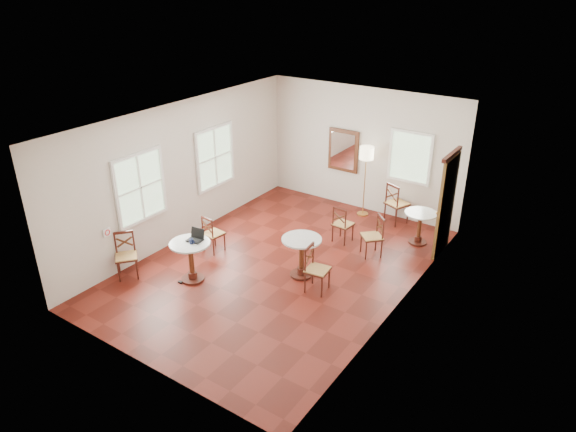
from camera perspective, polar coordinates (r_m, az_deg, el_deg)
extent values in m
plane|color=#5A170F|center=(10.53, -0.92, -5.51)|extent=(7.00, 7.00, 0.00)
cube|color=beige|center=(12.69, 8.17, 7.18)|extent=(5.00, 0.02, 3.00)
cube|color=beige|center=(7.57, -16.40, -6.79)|extent=(5.00, 0.02, 3.00)
cube|color=beige|center=(11.37, -11.41, 4.76)|extent=(0.02, 7.00, 3.00)
cube|color=beige|center=(8.79, 12.53, -1.64)|extent=(0.02, 7.00, 3.00)
cube|color=white|center=(9.36, -1.04, 10.48)|extent=(5.00, 7.00, 0.02)
cube|color=brown|center=(11.07, 16.88, 1.05)|extent=(0.06, 0.90, 2.10)
cube|color=#411810|center=(10.69, 17.52, 6.45)|extent=(0.08, 1.02, 0.08)
sphere|color=#BF8C3F|center=(10.82, 16.02, 0.30)|extent=(0.07, 0.07, 0.07)
cube|color=#532916|center=(12.90, 6.06, 7.13)|extent=(0.80, 0.05, 1.05)
cube|color=white|center=(12.87, 6.00, 7.10)|extent=(0.64, 0.02, 0.88)
cube|color=white|center=(10.32, -19.17, -1.70)|extent=(0.02, 0.16, 0.16)
torus|color=red|center=(10.31, -19.12, -1.72)|extent=(0.02, 0.12, 0.12)
cube|color=white|center=(10.58, -15.85, 3.01)|extent=(0.06, 1.22, 1.42)
cube|color=white|center=(12.01, -7.98, 6.39)|extent=(0.06, 1.22, 1.42)
cube|color=white|center=(12.21, 13.18, 6.28)|extent=(1.02, 0.06, 1.22)
cylinder|color=#411810|center=(10.25, -10.34, -6.75)|extent=(0.44, 0.44, 0.04)
cylinder|color=#411810|center=(10.21, -10.38, -6.34)|extent=(0.17, 0.17, 0.13)
cylinder|color=#532916|center=(10.04, -10.52, -4.74)|extent=(0.10, 0.10, 0.65)
cylinder|color=#411810|center=(9.89, -10.66, -3.21)|extent=(0.15, 0.15, 0.07)
cylinder|color=silver|center=(9.87, -10.69, -2.96)|extent=(0.76, 0.76, 0.03)
cylinder|color=#411810|center=(10.23, 1.45, -6.38)|extent=(0.44, 0.44, 0.04)
cylinder|color=#411810|center=(10.18, 1.46, -5.97)|extent=(0.17, 0.17, 0.13)
cylinder|color=#532916|center=(10.02, 1.48, -4.36)|extent=(0.10, 0.10, 0.66)
cylinder|color=#411810|center=(9.87, 1.50, -2.82)|extent=(0.15, 0.15, 0.07)
cylinder|color=silver|center=(9.84, 1.50, -2.57)|extent=(0.76, 0.76, 0.03)
cylinder|color=#411810|center=(11.74, 13.97, -2.76)|extent=(0.39, 0.39, 0.04)
cylinder|color=#411810|center=(11.70, 14.01, -2.42)|extent=(0.16, 0.16, 0.12)
cylinder|color=#532916|center=(11.57, 14.16, -1.13)|extent=(0.09, 0.09, 0.59)
cylinder|color=#411810|center=(11.46, 14.30, 0.11)|extent=(0.14, 0.14, 0.06)
cylinder|color=silver|center=(11.44, 14.33, 0.31)|extent=(0.69, 0.69, 0.03)
cylinder|color=#411810|center=(11.10, -6.94, -2.84)|extent=(0.03, 0.03, 0.39)
cylinder|color=#411810|center=(10.92, -8.14, -3.41)|extent=(0.03, 0.03, 0.39)
cylinder|color=#411810|center=(11.31, -8.00, -2.34)|extent=(0.03, 0.03, 0.39)
cylinder|color=#411810|center=(11.13, -9.19, -2.89)|extent=(0.03, 0.03, 0.39)
cube|color=#411810|center=(11.02, -8.13, -1.96)|extent=(0.42, 0.42, 0.03)
cube|color=#AF8046|center=(11.02, -8.13, -1.90)|extent=(0.40, 0.40, 0.03)
cylinder|color=#411810|center=(10.73, -8.27, -1.49)|extent=(0.03, 0.03, 0.43)
cylinder|color=#411810|center=(10.95, -9.34, -1.01)|extent=(0.03, 0.03, 0.43)
cube|color=#411810|center=(10.75, -8.88, -0.30)|extent=(0.33, 0.07, 0.04)
cube|color=#532916|center=(10.84, -8.82, -1.21)|extent=(0.28, 0.06, 0.19)
cube|color=#532916|center=(10.84, -8.82, -1.21)|extent=(0.28, 0.06, 0.19)
cylinder|color=#411810|center=(10.43, -18.01, -5.88)|extent=(0.03, 0.03, 0.42)
cylinder|color=#411810|center=(10.72, -18.01, -4.97)|extent=(0.03, 0.03, 0.42)
cylinder|color=#411810|center=(10.41, -16.17, -5.66)|extent=(0.03, 0.03, 0.42)
cylinder|color=#411810|center=(10.71, -16.22, -4.76)|extent=(0.03, 0.03, 0.42)
cube|color=#411810|center=(10.46, -17.25, -4.30)|extent=(0.58, 0.58, 0.03)
cube|color=#AF8046|center=(10.46, -17.26, -4.23)|extent=(0.55, 0.55, 0.04)
cylinder|color=#411810|center=(10.51, -18.33, -2.88)|extent=(0.03, 0.03, 0.47)
cylinder|color=#411810|center=(10.50, -16.51, -2.66)|extent=(0.03, 0.03, 0.47)
cube|color=#411810|center=(10.41, -17.57, -1.73)|extent=(0.25, 0.29, 0.05)
cube|color=#532916|center=(10.50, -17.43, -2.73)|extent=(0.21, 0.25, 0.21)
cube|color=#532916|center=(10.50, -17.43, -2.73)|extent=(0.21, 0.25, 0.21)
cylinder|color=#411810|center=(11.49, 7.08, -1.79)|extent=(0.03, 0.03, 0.40)
cylinder|color=#411810|center=(11.25, 6.21, -2.36)|extent=(0.03, 0.03, 0.40)
cylinder|color=#411810|center=(11.64, 5.77, -1.34)|extent=(0.03, 0.03, 0.40)
cylinder|color=#411810|center=(11.40, 4.88, -1.90)|extent=(0.03, 0.03, 0.40)
cube|color=#411810|center=(11.35, 6.03, -0.94)|extent=(0.42, 0.42, 0.03)
cube|color=#AF8046|center=(11.35, 6.03, -0.88)|extent=(0.40, 0.40, 0.04)
cylinder|color=#411810|center=(11.06, 6.31, -0.44)|extent=(0.03, 0.03, 0.44)
cylinder|color=#411810|center=(11.22, 4.96, 0.00)|extent=(0.03, 0.03, 0.44)
cube|color=#411810|center=(11.05, 5.67, 0.72)|extent=(0.34, 0.06, 0.04)
cube|color=#532916|center=(11.14, 5.63, -0.18)|extent=(0.29, 0.05, 0.19)
cube|color=#532916|center=(11.14, 5.63, -0.18)|extent=(0.29, 0.05, 0.19)
cylinder|color=#411810|center=(9.51, 3.71, -7.77)|extent=(0.03, 0.03, 0.42)
cylinder|color=#411810|center=(9.63, 1.86, -7.28)|extent=(0.03, 0.03, 0.42)
cylinder|color=#411810|center=(9.77, 4.52, -6.80)|extent=(0.03, 0.03, 0.42)
cylinder|color=#411810|center=(9.89, 2.71, -6.34)|extent=(0.03, 0.03, 0.42)
cube|color=#411810|center=(9.58, 3.23, -5.95)|extent=(0.46, 0.46, 0.03)
cube|color=#AF8046|center=(9.58, 3.23, -5.88)|extent=(0.44, 0.44, 0.04)
cylinder|color=#411810|center=(9.39, 1.90, -4.99)|extent=(0.03, 0.03, 0.47)
cylinder|color=#411810|center=(9.66, 2.76, -4.09)|extent=(0.03, 0.03, 0.47)
cube|color=#411810|center=(9.42, 2.36, -3.39)|extent=(0.07, 0.36, 0.05)
cube|color=#532916|center=(9.52, 2.34, -4.48)|extent=(0.06, 0.30, 0.21)
cube|color=#532916|center=(9.52, 2.34, -4.48)|extent=(0.06, 0.30, 0.21)
cylinder|color=#411810|center=(12.48, 12.95, 0.20)|extent=(0.04, 0.04, 0.47)
cylinder|color=#411810|center=(12.23, 11.72, -0.21)|extent=(0.04, 0.04, 0.47)
cylinder|color=#411810|center=(12.71, 11.76, 0.79)|extent=(0.04, 0.04, 0.47)
cylinder|color=#411810|center=(12.47, 10.53, 0.40)|extent=(0.04, 0.04, 0.47)
cube|color=#411810|center=(12.37, 11.84, 1.30)|extent=(0.60, 0.60, 0.03)
cube|color=#AF8046|center=(12.37, 11.84, 1.37)|extent=(0.57, 0.57, 0.04)
cylinder|color=#411810|center=(12.03, 11.92, 1.91)|extent=(0.04, 0.04, 0.52)
cylinder|color=#411810|center=(12.27, 10.71, 2.49)|extent=(0.04, 0.04, 0.52)
cube|color=#411810|center=(12.06, 11.41, 3.24)|extent=(0.38, 0.19, 0.05)
cube|color=#532916|center=(12.15, 11.31, 2.25)|extent=(0.32, 0.15, 0.23)
cube|color=#532916|center=(12.15, 11.31, 2.25)|extent=(0.32, 0.15, 0.23)
cylinder|color=#411810|center=(11.05, 7.98, -2.94)|extent=(0.03, 0.03, 0.41)
cylinder|color=#411810|center=(11.16, 9.58, -2.78)|extent=(0.03, 0.03, 0.41)
cylinder|color=#411810|center=(10.78, 8.53, -3.76)|extent=(0.03, 0.03, 0.41)
cylinder|color=#411810|center=(10.89, 10.17, -3.57)|extent=(0.03, 0.03, 0.41)
cube|color=#411810|center=(10.87, 9.14, -2.28)|extent=(0.57, 0.57, 0.03)
cube|color=#AF8046|center=(10.87, 9.15, -2.22)|extent=(0.54, 0.54, 0.04)
cylinder|color=#411810|center=(10.96, 9.75, -0.77)|extent=(0.03, 0.03, 0.46)
cylinder|color=#411810|center=(10.69, 10.35, -1.53)|extent=(0.03, 0.03, 0.46)
cube|color=#411810|center=(10.74, 10.13, -0.14)|extent=(0.27, 0.27, 0.05)
cube|color=#532916|center=(10.82, 10.05, -1.10)|extent=(0.23, 0.23, 0.20)
cube|color=#532916|center=(10.82, 10.05, -1.10)|extent=(0.23, 0.23, 0.20)
cylinder|color=#BF8C3F|center=(12.83, 8.15, 0.24)|extent=(0.27, 0.27, 0.03)
cylinder|color=#BF8C3F|center=(12.52, 8.36, 3.43)|extent=(0.02, 0.02, 1.57)
cylinder|color=beige|center=(12.26, 8.59, 6.83)|extent=(0.33, 0.33, 0.29)
cube|color=black|center=(9.91, -10.15, -2.62)|extent=(0.32, 0.25, 0.02)
cube|color=black|center=(9.91, -10.15, -2.57)|extent=(0.25, 0.15, 0.00)
cube|color=black|center=(9.94, -9.84, -1.85)|extent=(0.30, 0.10, 0.20)
cube|color=silver|center=(9.94, -9.84, -1.85)|extent=(0.26, 0.08, 0.16)
ellipsoid|color=black|center=(9.90, -10.98, -2.69)|extent=(0.08, 0.05, 0.03)
cylinder|color=#0F1533|center=(9.81, -10.52, -2.73)|extent=(0.08, 0.08, 0.09)
torus|color=#0F1533|center=(9.78, -10.32, -2.80)|extent=(0.06, 0.01, 0.06)
cylinder|color=white|center=(9.79, -10.43, -2.73)|extent=(0.06, 0.06, 0.10)
cube|color=black|center=(10.20, -11.69, -7.09)|extent=(0.09, 0.05, 0.03)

